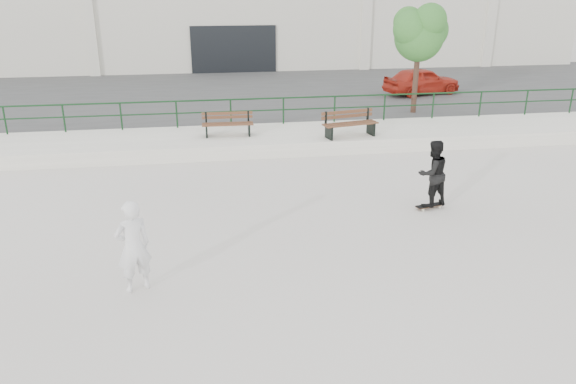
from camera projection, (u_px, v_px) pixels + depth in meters
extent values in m
plane|color=#B5AFA5|center=(313.00, 273.00, 11.58)|extent=(120.00, 120.00, 0.00)
cube|color=beige|center=(261.00, 140.00, 20.27)|extent=(30.00, 3.00, 0.50)
cube|color=#3E3E3E|center=(243.00, 95.00, 28.12)|extent=(60.00, 14.00, 0.50)
cylinder|color=#14381B|center=(257.00, 99.00, 21.03)|extent=(28.00, 0.06, 0.06)
cylinder|color=#14381B|center=(257.00, 111.00, 21.19)|extent=(28.00, 0.05, 0.05)
cylinder|color=#14381B|center=(5.00, 121.00, 19.90)|extent=(0.06, 0.06, 1.00)
cylinder|color=#14381B|center=(64.00, 118.00, 20.19)|extent=(0.06, 0.06, 1.00)
cylinder|color=#14381B|center=(121.00, 117.00, 20.48)|extent=(0.06, 0.06, 1.00)
cylinder|color=#14381B|center=(177.00, 115.00, 20.77)|extent=(0.06, 0.06, 1.00)
cylinder|color=#14381B|center=(231.00, 113.00, 21.06)|extent=(0.06, 0.06, 1.00)
cylinder|color=#14381B|center=(283.00, 111.00, 21.35)|extent=(0.06, 0.06, 1.00)
cylinder|color=#14381B|center=(335.00, 109.00, 21.64)|extent=(0.06, 0.06, 1.00)
cylinder|color=#14381B|center=(384.00, 108.00, 21.93)|extent=(0.06, 0.06, 1.00)
cylinder|color=#14381B|center=(433.00, 106.00, 22.22)|extent=(0.06, 0.06, 1.00)
cylinder|color=#14381B|center=(480.00, 104.00, 22.51)|extent=(0.06, 0.06, 1.00)
cylinder|color=#14381B|center=(526.00, 103.00, 22.80)|extent=(0.06, 0.06, 1.00)
cylinder|color=#14381B|center=(571.00, 101.00, 23.09)|extent=(0.06, 0.06, 1.00)
cube|color=silver|center=(225.00, 5.00, 39.73)|extent=(44.00, 16.00, 8.00)
cube|color=black|center=(234.00, 54.00, 33.14)|extent=(5.00, 0.15, 3.20)
cube|color=silver|center=(90.00, 29.00, 31.40)|extent=(0.60, 0.25, 6.20)
cube|color=silver|center=(366.00, 26.00, 33.73)|extent=(0.60, 0.25, 6.20)
cube|color=silver|center=(490.00, 24.00, 34.89)|extent=(0.60, 0.25, 6.20)
cube|color=#532F1C|center=(228.00, 125.00, 19.55)|extent=(1.79, 0.16, 0.04)
cube|color=#532F1C|center=(228.00, 124.00, 19.71)|extent=(1.79, 0.16, 0.04)
cube|color=#532F1C|center=(228.00, 123.00, 19.88)|extent=(1.79, 0.16, 0.04)
cube|color=#532F1C|center=(227.00, 117.00, 19.89)|extent=(1.79, 0.08, 0.10)
cube|color=#532F1C|center=(227.00, 113.00, 19.84)|extent=(1.79, 0.08, 0.10)
cube|color=black|center=(207.00, 131.00, 19.70)|extent=(0.07, 0.50, 0.42)
cube|color=black|center=(206.00, 118.00, 19.79)|extent=(0.06, 0.05, 0.42)
cube|color=black|center=(249.00, 129.00, 19.88)|extent=(0.07, 0.50, 0.42)
cube|color=black|center=(248.00, 116.00, 19.98)|extent=(0.06, 0.05, 0.42)
cube|color=#532F1C|center=(353.00, 125.00, 19.41)|extent=(1.95, 0.54, 0.04)
cube|color=#532F1C|center=(350.00, 124.00, 19.58)|extent=(1.95, 0.54, 0.04)
cube|color=#532F1C|center=(348.00, 122.00, 19.75)|extent=(1.95, 0.54, 0.04)
cube|color=#532F1C|center=(347.00, 116.00, 19.75)|extent=(1.94, 0.45, 0.11)
cube|color=#532F1C|center=(347.00, 112.00, 19.70)|extent=(1.94, 0.45, 0.11)
cube|color=black|center=(329.00, 133.00, 19.39)|extent=(0.18, 0.55, 0.46)
cube|color=black|center=(326.00, 118.00, 19.48)|extent=(0.08, 0.07, 0.46)
cube|color=black|center=(371.00, 128.00, 19.94)|extent=(0.18, 0.55, 0.46)
cube|color=black|center=(368.00, 114.00, 20.03)|extent=(0.08, 0.07, 0.46)
cylinder|color=#513328|center=(415.00, 81.00, 22.95)|extent=(0.22, 0.22, 2.62)
sphere|color=#2A6224|center=(419.00, 37.00, 22.33)|extent=(1.96, 1.96, 1.96)
sphere|color=#2A6224|center=(429.00, 30.00, 22.64)|extent=(1.53, 1.53, 1.53)
sphere|color=#2A6224|center=(411.00, 29.00, 21.95)|extent=(1.42, 1.42, 1.42)
sphere|color=#2A6224|center=(430.00, 20.00, 21.73)|extent=(1.31, 1.31, 1.31)
sphere|color=#2A6224|center=(408.00, 22.00, 22.49)|extent=(1.20, 1.20, 1.20)
imported|color=#AB2315|center=(422.00, 81.00, 26.93)|extent=(4.01, 2.40, 1.28)
cube|color=black|center=(430.00, 205.00, 14.84)|extent=(0.81, 0.38, 0.02)
cube|color=brown|center=(429.00, 206.00, 14.84)|extent=(0.81, 0.38, 0.01)
cube|color=gray|center=(421.00, 208.00, 14.76)|extent=(0.10, 0.17, 0.03)
cube|color=gray|center=(438.00, 205.00, 14.94)|extent=(0.10, 0.17, 0.03)
cylinder|color=beige|center=(423.00, 210.00, 14.68)|extent=(0.06, 0.04, 0.06)
cylinder|color=beige|center=(419.00, 207.00, 14.85)|extent=(0.06, 0.04, 0.06)
cylinder|color=beige|center=(440.00, 207.00, 14.87)|extent=(0.06, 0.04, 0.06)
cylinder|color=beige|center=(435.00, 205.00, 15.03)|extent=(0.06, 0.04, 0.06)
imported|color=black|center=(433.00, 173.00, 14.52)|extent=(1.01, 0.88, 1.77)
imported|color=white|center=(133.00, 246.00, 10.64)|extent=(0.80, 0.68, 1.86)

